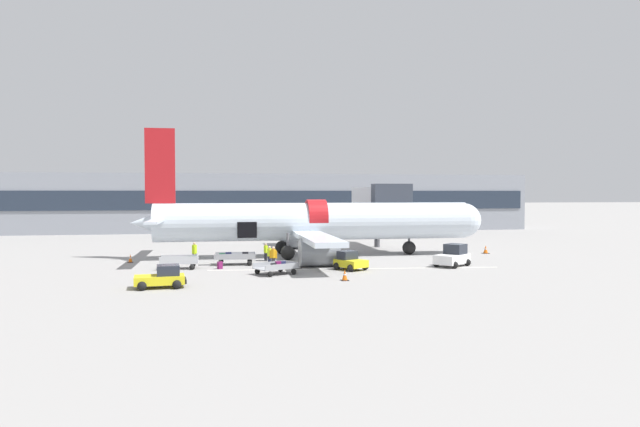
% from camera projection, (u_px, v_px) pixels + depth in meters
% --- Properties ---
extents(ground_plane, '(500.00, 500.00, 0.00)m').
position_uv_depth(ground_plane, '(294.00, 263.00, 47.94)').
color(ground_plane, gray).
extents(apron_marking_line, '(22.63, 2.22, 0.01)m').
position_uv_depth(apron_marking_line, '(356.00, 269.00, 44.15)').
color(apron_marking_line, silver).
rests_on(apron_marking_line, ground_plane).
extents(terminal_strip, '(83.30, 9.37, 8.65)m').
position_uv_depth(terminal_strip, '(260.00, 203.00, 87.72)').
color(terminal_strip, gray).
rests_on(terminal_strip, ground_plane).
extents(jet_bridge_stub, '(3.80, 11.91, 6.76)m').
position_uv_depth(jet_bridge_stub, '(380.00, 201.00, 60.44)').
color(jet_bridge_stub, '#4C4C51').
rests_on(jet_bridge_stub, ground_plane).
extents(airplane, '(32.66, 27.18, 11.54)m').
position_uv_depth(airplane, '(311.00, 223.00, 52.49)').
color(airplane, silver).
rests_on(airplane, ground_plane).
extents(baggage_tug_lead, '(3.57, 3.33, 1.76)m').
position_uv_depth(baggage_tug_lead, '(453.00, 257.00, 45.67)').
color(baggage_tug_lead, white).
rests_on(baggage_tug_lead, ground_plane).
extents(baggage_tug_mid, '(2.66, 2.81, 1.42)m').
position_uv_depth(baggage_tug_mid, '(350.00, 262.00, 43.57)').
color(baggage_tug_mid, yellow).
rests_on(baggage_tug_mid, ground_plane).
extents(baggage_tug_rear, '(3.25, 2.23, 1.41)m').
position_uv_depth(baggage_tug_rear, '(162.00, 278.00, 35.35)').
color(baggage_tug_rear, yellow).
rests_on(baggage_tug_rear, ground_plane).
extents(baggage_cart_loading, '(4.31, 2.23, 1.07)m').
position_uv_depth(baggage_cart_loading, '(236.00, 258.00, 46.59)').
color(baggage_cart_loading, '#999BA0').
rests_on(baggage_cart_loading, ground_plane).
extents(baggage_cart_queued, '(3.81, 1.85, 1.02)m').
position_uv_depth(baggage_cart_queued, '(181.00, 262.00, 44.05)').
color(baggage_cart_queued, '#B7BABF').
rests_on(baggage_cart_queued, ground_plane).
extents(baggage_cart_empty, '(3.75, 2.88, 0.95)m').
position_uv_depth(baggage_cart_empty, '(277.00, 268.00, 41.20)').
color(baggage_cart_empty, '#999BA0').
rests_on(baggage_cart_empty, ground_plane).
extents(ground_crew_loader_a, '(0.44, 0.63, 1.81)m').
position_uv_depth(ground_crew_loader_a, '(194.00, 252.00, 47.08)').
color(ground_crew_loader_a, '#2D2D33').
rests_on(ground_crew_loader_a, ground_plane).
extents(ground_crew_loader_b, '(0.60, 0.49, 1.72)m').
position_uv_depth(ground_crew_loader_b, '(273.00, 257.00, 44.24)').
color(ground_crew_loader_b, '#2D2D33').
rests_on(ground_crew_loader_b, ground_plane).
extents(ground_crew_driver, '(0.36, 0.53, 1.53)m').
position_uv_depth(ground_crew_driver, '(266.00, 252.00, 49.05)').
color(ground_crew_driver, black).
rests_on(ground_crew_driver, ground_plane).
extents(ground_crew_supervisor, '(0.45, 0.56, 1.60)m').
position_uv_depth(ground_crew_supervisor, '(270.00, 255.00, 45.89)').
color(ground_crew_supervisor, '#1E2338').
rests_on(ground_crew_supervisor, ground_plane).
extents(suitcase_on_tarmac_upright, '(0.44, 0.41, 0.70)m').
position_uv_depth(suitcase_on_tarmac_upright, '(220.00, 265.00, 44.02)').
color(suitcase_on_tarmac_upright, '#721951').
rests_on(suitcase_on_tarmac_upright, ground_plane).
extents(safety_cone_nose, '(0.62, 0.62, 0.79)m').
position_uv_depth(safety_cone_nose, '(486.00, 250.00, 55.12)').
color(safety_cone_nose, black).
rests_on(safety_cone_nose, ground_plane).
extents(safety_cone_engine_left, '(0.52, 0.52, 0.74)m').
position_uv_depth(safety_cone_engine_left, '(345.00, 275.00, 38.25)').
color(safety_cone_engine_left, black).
rests_on(safety_cone_engine_left, ground_plane).
extents(safety_cone_wingtip, '(0.54, 0.54, 0.64)m').
position_uv_depth(safety_cone_wingtip, '(345.00, 263.00, 45.26)').
color(safety_cone_wingtip, black).
rests_on(safety_cone_wingtip, ground_plane).
extents(safety_cone_tail, '(0.45, 0.45, 0.72)m').
position_uv_depth(safety_cone_tail, '(130.00, 258.00, 48.05)').
color(safety_cone_tail, black).
rests_on(safety_cone_tail, ground_plane).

